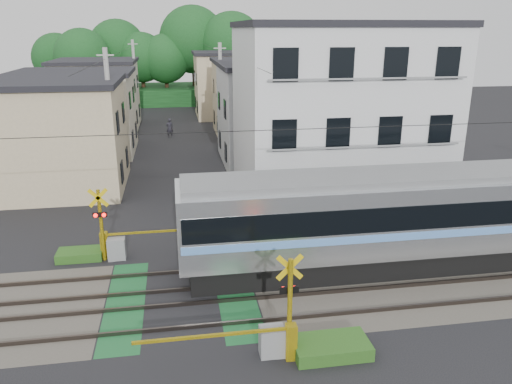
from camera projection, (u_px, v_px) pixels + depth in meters
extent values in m
plane|color=black|center=(181.00, 299.00, 17.35)|extent=(120.00, 120.00, 0.00)
cube|color=#47423A|center=(181.00, 299.00, 17.35)|extent=(120.00, 6.00, 0.00)
cube|color=black|center=(181.00, 298.00, 17.35)|extent=(5.20, 120.00, 0.00)
cube|color=#145126|center=(125.00, 303.00, 17.06)|extent=(1.30, 6.00, 0.00)
cube|color=#145126|center=(236.00, 294.00, 17.64)|extent=(1.30, 6.00, 0.00)
cube|color=#3F3833|center=(183.00, 328.00, 15.55)|extent=(120.00, 0.08, 0.14)
cube|color=#3F3833|center=(182.00, 304.00, 16.86)|extent=(120.00, 0.08, 0.14)
cube|color=#3F3833|center=(181.00, 290.00, 17.80)|extent=(120.00, 0.08, 0.14)
cube|color=#3F3833|center=(180.00, 272.00, 19.11)|extent=(120.00, 0.08, 0.14)
cube|color=black|center=(415.00, 254.00, 19.76)|extent=(17.75, 2.45, 0.92)
cube|color=black|center=(254.00, 269.00, 18.80)|extent=(2.47, 2.26, 0.62)
cube|color=silver|center=(419.00, 211.00, 19.20)|extent=(18.49, 2.88, 2.67)
cube|color=black|center=(420.00, 203.00, 19.10)|extent=(18.20, 2.92, 0.91)
cube|color=#5891DF|center=(418.00, 220.00, 19.31)|extent=(18.31, 2.91, 0.29)
cube|color=slate|center=(423.00, 175.00, 18.74)|extent=(18.12, 2.36, 0.25)
cube|color=black|center=(178.00, 215.00, 17.65)|extent=(0.10, 2.47, 1.60)
cylinder|color=yellow|center=(290.00, 308.00, 13.97)|extent=(0.14, 0.14, 3.00)
cube|color=yellow|center=(290.00, 267.00, 13.69)|extent=(0.77, 0.05, 0.77)
cube|color=yellow|center=(290.00, 267.00, 13.69)|extent=(0.77, 0.05, 0.77)
cube|color=black|center=(289.00, 290.00, 13.91)|extent=(0.55, 0.05, 0.20)
sphere|color=#FF0C07|center=(283.00, 289.00, 13.94)|extent=(0.16, 0.16, 0.16)
sphere|color=#FF0C07|center=(294.00, 288.00, 13.99)|extent=(0.16, 0.16, 0.16)
cube|color=gray|center=(272.00, 341.00, 14.22)|extent=(0.70, 0.50, 0.90)
cube|color=yellow|center=(291.00, 342.00, 14.03)|extent=(0.30, 0.30, 1.10)
cube|color=yellow|center=(211.00, 336.00, 13.55)|extent=(4.20, 0.08, 0.08)
cylinder|color=yellow|center=(101.00, 226.00, 19.80)|extent=(0.14, 0.14, 3.00)
cube|color=yellow|center=(98.00, 198.00, 19.33)|extent=(0.77, 0.05, 0.77)
cube|color=yellow|center=(98.00, 198.00, 19.33)|extent=(0.77, 0.05, 0.77)
cube|color=black|center=(100.00, 215.00, 19.55)|extent=(0.55, 0.05, 0.20)
sphere|color=#FF0C07|center=(95.00, 216.00, 19.46)|extent=(0.16, 0.16, 0.16)
sphere|color=#FF0C07|center=(104.00, 215.00, 19.51)|extent=(0.16, 0.16, 0.16)
cube|color=gray|center=(117.00, 249.00, 20.20)|extent=(0.70, 0.50, 0.90)
cube|color=yellow|center=(104.00, 245.00, 20.33)|extent=(0.30, 0.30, 1.10)
cube|color=yellow|center=(160.00, 231.00, 20.53)|extent=(4.20, 0.08, 0.08)
cube|color=silver|center=(337.00, 118.00, 26.17)|extent=(10.00, 8.00, 9.00)
cube|color=black|center=(341.00, 24.00, 24.72)|extent=(10.20, 8.16, 0.30)
cube|color=black|center=(283.00, 200.00, 22.76)|extent=(1.10, 0.06, 1.40)
cube|color=black|center=(335.00, 197.00, 23.13)|extent=(1.10, 0.06, 1.40)
cube|color=black|center=(385.00, 195.00, 23.51)|extent=(1.10, 0.06, 1.40)
cube|color=black|center=(433.00, 192.00, 23.89)|extent=(1.10, 0.06, 1.40)
cube|color=gray|center=(361.00, 209.00, 23.31)|extent=(9.00, 0.06, 0.08)
cube|color=black|center=(284.00, 135.00, 21.82)|extent=(1.10, 0.06, 1.40)
cube|color=black|center=(338.00, 134.00, 22.20)|extent=(1.10, 0.06, 1.40)
cube|color=black|center=(390.00, 132.00, 22.58)|extent=(1.10, 0.06, 1.40)
cube|color=black|center=(440.00, 130.00, 22.96)|extent=(1.10, 0.06, 1.40)
cube|color=gray|center=(366.00, 147.00, 22.37)|extent=(9.00, 0.06, 0.08)
cube|color=black|center=(286.00, 65.00, 20.89)|extent=(1.10, 0.06, 1.40)
cube|color=black|center=(342.00, 64.00, 21.27)|extent=(1.10, 0.06, 1.40)
cube|color=black|center=(396.00, 64.00, 21.64)|extent=(1.10, 0.06, 1.40)
cube|color=black|center=(448.00, 63.00, 22.02)|extent=(1.10, 0.06, 1.40)
cube|color=gray|center=(371.00, 79.00, 21.44)|extent=(9.00, 0.06, 0.08)
cube|color=#CCB890|center=(59.00, 138.00, 28.54)|extent=(7.00, 7.00, 6.00)
cube|color=black|center=(52.00, 82.00, 27.56)|extent=(7.35, 7.35, 0.30)
cube|color=black|center=(122.00, 172.00, 27.97)|extent=(0.06, 1.00, 1.20)
cube|color=black|center=(127.00, 157.00, 31.25)|extent=(0.06, 1.00, 1.20)
cube|color=black|center=(118.00, 122.00, 27.10)|extent=(0.06, 1.00, 1.20)
cube|color=black|center=(123.00, 112.00, 30.38)|extent=(0.06, 1.00, 1.20)
cube|color=#B1B4B6|center=(273.00, 116.00, 34.27)|extent=(7.00, 8.00, 6.50)
cube|color=black|center=(274.00, 65.00, 33.21)|extent=(7.35, 8.40, 0.30)
cube|color=black|center=(226.00, 152.00, 32.45)|extent=(0.06, 1.00, 1.20)
cube|color=black|center=(220.00, 139.00, 36.20)|extent=(0.06, 1.00, 1.20)
cube|color=black|center=(225.00, 109.00, 31.58)|extent=(0.06, 1.00, 1.20)
cube|color=black|center=(219.00, 101.00, 35.33)|extent=(0.06, 1.00, 1.20)
cube|color=beige|center=(77.00, 114.00, 36.93)|extent=(8.00, 7.00, 5.80)
cube|color=black|center=(73.00, 72.00, 35.98)|extent=(8.40, 7.35, 0.30)
cube|color=black|center=(133.00, 139.00, 36.41)|extent=(0.06, 1.00, 1.20)
cube|color=black|center=(136.00, 130.00, 39.69)|extent=(0.06, 1.00, 1.20)
cube|color=black|center=(130.00, 100.00, 35.54)|extent=(0.06, 1.00, 1.20)
cube|color=black|center=(133.00, 94.00, 38.82)|extent=(0.06, 1.00, 1.20)
cube|color=#CCB890|center=(255.00, 99.00, 43.75)|extent=(7.00, 7.00, 6.20)
cube|color=black|center=(255.00, 61.00, 42.74)|extent=(7.35, 7.35, 0.30)
cube|color=black|center=(218.00, 124.00, 42.13)|extent=(0.06, 1.00, 1.20)
cube|color=black|center=(214.00, 117.00, 45.41)|extent=(0.06, 1.00, 1.20)
cube|color=black|center=(217.00, 90.00, 41.25)|extent=(0.06, 1.00, 1.20)
cube|color=black|center=(213.00, 86.00, 44.54)|extent=(0.06, 1.00, 1.20)
cube|color=beige|center=(98.00, 96.00, 46.31)|extent=(7.00, 8.00, 6.00)
cube|color=black|center=(95.00, 61.00, 45.33)|extent=(7.35, 8.40, 0.30)
cube|color=black|center=(137.00, 117.00, 45.51)|extent=(0.06, 1.00, 1.20)
cube|color=black|center=(140.00, 110.00, 49.26)|extent=(0.06, 1.00, 1.20)
cube|color=black|center=(135.00, 86.00, 44.63)|extent=(0.06, 1.00, 1.20)
cube|color=black|center=(137.00, 81.00, 48.38)|extent=(0.06, 1.00, 1.20)
cube|color=#CCB890|center=(234.00, 86.00, 52.99)|extent=(8.00, 7.00, 6.40)
cube|color=black|center=(233.00, 53.00, 51.95)|extent=(8.40, 7.35, 0.30)
cube|color=black|center=(197.00, 107.00, 51.32)|extent=(0.06, 1.00, 1.20)
cube|color=black|center=(196.00, 102.00, 54.60)|extent=(0.06, 1.00, 1.20)
cube|color=black|center=(196.00, 79.00, 50.44)|extent=(0.06, 1.00, 1.20)
cube|color=black|center=(195.00, 76.00, 53.73)|extent=(0.06, 1.00, 1.20)
cube|color=#194D1F|center=(172.00, 94.00, 63.92)|extent=(40.00, 10.00, 2.00)
cylinder|color=#332114|center=(61.00, 86.00, 62.34)|extent=(0.50, 0.50, 4.26)
sphere|color=#194D1F|center=(57.00, 58.00, 61.27)|extent=(5.97, 5.97, 5.97)
cylinder|color=#332114|center=(86.00, 88.00, 58.72)|extent=(0.50, 0.50, 4.54)
sphere|color=#194D1F|center=(82.00, 56.00, 57.59)|extent=(6.36, 6.36, 6.36)
cylinder|color=#332114|center=(120.00, 82.00, 63.16)|extent=(0.50, 0.50, 5.08)
sphere|color=#194D1F|center=(118.00, 49.00, 61.90)|extent=(7.11, 7.11, 7.11)
cylinder|color=#332114|center=(144.00, 86.00, 62.24)|extent=(0.50, 0.50, 4.32)
sphere|color=#194D1F|center=(142.00, 57.00, 61.16)|extent=(6.04, 6.04, 6.04)
cylinder|color=#332114|center=(167.00, 87.00, 62.04)|extent=(0.50, 0.50, 4.22)
sphere|color=#194D1F|center=(165.00, 59.00, 60.99)|extent=(5.90, 5.90, 5.90)
cylinder|color=#332114|center=(194.00, 78.00, 63.62)|extent=(0.50, 0.50, 5.90)
sphere|color=#194D1F|center=(193.00, 40.00, 62.15)|extent=(8.26, 8.26, 8.26)
cylinder|color=#332114|center=(232.00, 81.00, 61.92)|extent=(0.50, 0.50, 5.51)
sphere|color=#194D1F|center=(232.00, 44.00, 60.55)|extent=(7.71, 7.71, 7.71)
cylinder|color=#332114|center=(263.00, 85.00, 61.15)|extent=(0.50, 0.50, 4.77)
sphere|color=#194D1F|center=(263.00, 53.00, 59.96)|extent=(6.68, 6.68, 6.68)
cylinder|color=#332114|center=(283.00, 83.00, 66.01)|extent=(0.50, 0.50, 4.31)
sphere|color=#194D1F|center=(283.00, 56.00, 64.94)|extent=(6.04, 6.04, 6.04)
cube|color=black|center=(344.00, 128.00, 17.66)|extent=(60.00, 0.02, 0.02)
cylinder|color=#A5A5A0|center=(111.00, 122.00, 27.77)|extent=(0.26, 0.26, 8.00)
cube|color=#A5A5A0|center=(105.00, 55.00, 26.65)|extent=(0.90, 0.08, 0.08)
cylinder|color=#A5A5A0|center=(221.00, 98.00, 37.29)|extent=(0.26, 0.26, 8.00)
cube|color=#A5A5A0|center=(220.00, 48.00, 36.17)|extent=(0.90, 0.08, 0.08)
cylinder|color=#A5A5A0|center=(135.00, 83.00, 47.46)|extent=(0.26, 0.26, 8.00)
cube|color=#A5A5A0|center=(133.00, 44.00, 46.34)|extent=(0.90, 0.08, 0.08)
cube|color=black|center=(123.00, 51.00, 36.55)|extent=(0.02, 42.00, 0.02)
cube|color=black|center=(218.00, 50.00, 37.64)|extent=(0.02, 42.00, 0.02)
imported|color=#24232C|center=(170.00, 128.00, 42.85)|extent=(0.68, 0.52, 1.67)
cube|color=#2D5E1E|center=(331.00, 347.00, 14.38)|extent=(2.20, 1.20, 0.40)
cube|color=#2D5E1E|center=(80.00, 254.00, 20.33)|extent=(1.80, 1.00, 0.36)
cube|color=#2D5E1E|center=(290.00, 248.00, 21.02)|extent=(1.50, 0.90, 0.30)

